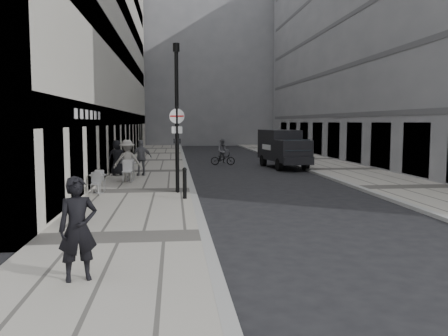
{
  "coord_description": "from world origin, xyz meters",
  "views": [
    {
      "loc": [
        -0.73,
        -8.45,
        2.81
      ],
      "look_at": [
        0.81,
        6.02,
        1.4
      ],
      "focal_mm": 38.0,
      "sensor_mm": 36.0,
      "label": 1
    }
  ],
  "objects_px": {
    "sign_post": "(177,137)",
    "lamppost": "(177,110)",
    "cyclist": "(223,155)",
    "walking_man": "(78,229)",
    "panel_van": "(283,147)"
  },
  "relations": [
    {
      "from": "sign_post",
      "to": "lamppost",
      "type": "relative_size",
      "value": 0.58
    },
    {
      "from": "walking_man",
      "to": "sign_post",
      "type": "relative_size",
      "value": 0.54
    },
    {
      "from": "sign_post",
      "to": "panel_van",
      "type": "distance_m",
      "value": 12.36
    },
    {
      "from": "panel_van",
      "to": "cyclist",
      "type": "height_order",
      "value": "panel_van"
    },
    {
      "from": "sign_post",
      "to": "lamppost",
      "type": "distance_m",
      "value": 1.13
    },
    {
      "from": "cyclist",
      "to": "sign_post",
      "type": "bearing_deg",
      "value": -98.45
    },
    {
      "from": "lamppost",
      "to": "cyclist",
      "type": "relative_size",
      "value": 3.33
    },
    {
      "from": "walking_man",
      "to": "sign_post",
      "type": "bearing_deg",
      "value": 61.11
    },
    {
      "from": "lamppost",
      "to": "panel_van",
      "type": "xyz_separation_m",
      "value": [
        6.52,
        10.05,
        -1.97
      ]
    },
    {
      "from": "cyclist",
      "to": "panel_van",
      "type": "bearing_deg",
      "value": -29.41
    },
    {
      "from": "walking_man",
      "to": "cyclist",
      "type": "distance_m",
      "value": 23.3
    },
    {
      "from": "sign_post",
      "to": "lamppost",
      "type": "bearing_deg",
      "value": 91.32
    },
    {
      "from": "sign_post",
      "to": "cyclist",
      "type": "relative_size",
      "value": 1.93
    },
    {
      "from": "walking_man",
      "to": "panel_van",
      "type": "xyz_separation_m",
      "value": [
        8.28,
        20.42,
        0.3
      ]
    },
    {
      "from": "panel_van",
      "to": "sign_post",
      "type": "bearing_deg",
      "value": -128.41
    }
  ]
}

